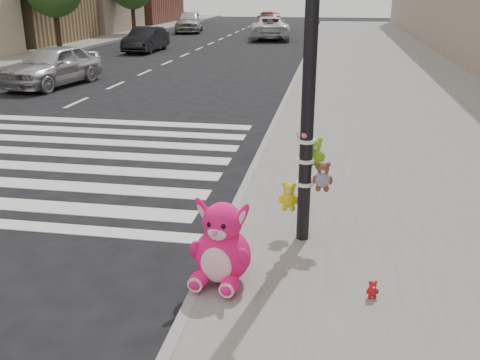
% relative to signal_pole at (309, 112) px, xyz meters
% --- Properties ---
extents(ground, '(120.00, 120.00, 0.00)m').
position_rel_signal_pole_xyz_m(ground, '(-2.61, -1.82, -1.79)').
color(ground, black).
rests_on(ground, ground).
extents(sidewalk_near, '(7.00, 80.00, 0.14)m').
position_rel_signal_pole_xyz_m(sidewalk_near, '(2.39, 8.18, -1.72)').
color(sidewalk_near, slate).
rests_on(sidewalk_near, ground).
extents(curb_edge, '(0.12, 80.00, 0.15)m').
position_rel_signal_pole_xyz_m(curb_edge, '(-1.06, 8.18, -1.72)').
color(curb_edge, gray).
rests_on(curb_edge, ground).
extents(signal_pole, '(0.68, 0.50, 4.00)m').
position_rel_signal_pole_xyz_m(signal_pole, '(0.00, 0.00, 0.00)').
color(signal_pole, black).
rests_on(signal_pole, sidewalk_near).
extents(pink_bunny, '(0.69, 0.78, 0.97)m').
position_rel_signal_pole_xyz_m(pink_bunny, '(-0.81, -1.25, -1.25)').
color(pink_bunny, '#FF156F').
rests_on(pink_bunny, sidewalk_near).
extents(red_teddy, '(0.15, 0.12, 0.20)m').
position_rel_signal_pole_xyz_m(red_teddy, '(0.79, -1.32, -1.55)').
color(red_teddy, red).
rests_on(red_teddy, sidewalk_near).
extents(car_silver_far, '(2.27, 4.23, 1.37)m').
position_rel_signal_pole_xyz_m(car_silver_far, '(-9.14, 10.77, -1.10)').
color(car_silver_far, '#BCBCC2').
rests_on(car_silver_far, ground).
extents(car_dark_far, '(1.44, 3.86, 1.26)m').
position_rel_signal_pole_xyz_m(car_dark_far, '(-9.49, 21.32, -1.16)').
color(car_dark_far, black).
rests_on(car_dark_far, ground).
extents(car_white_near, '(3.12, 5.49, 1.44)m').
position_rel_signal_pole_xyz_m(car_white_near, '(-3.94, 29.54, -1.07)').
color(car_white_near, silver).
rests_on(car_white_near, ground).
extents(car_maroon_near, '(2.59, 4.91, 1.36)m').
position_rel_signal_pole_xyz_m(car_maroon_near, '(-5.22, 39.60, -1.11)').
color(car_maroon_near, maroon).
rests_on(car_maroon_near, ground).
extents(car_silver_deep, '(2.63, 4.90, 1.58)m').
position_rel_signal_pole_xyz_m(car_silver_deep, '(-10.61, 34.34, -1.00)').
color(car_silver_deep, '#B0AFB4').
rests_on(car_silver_deep, ground).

